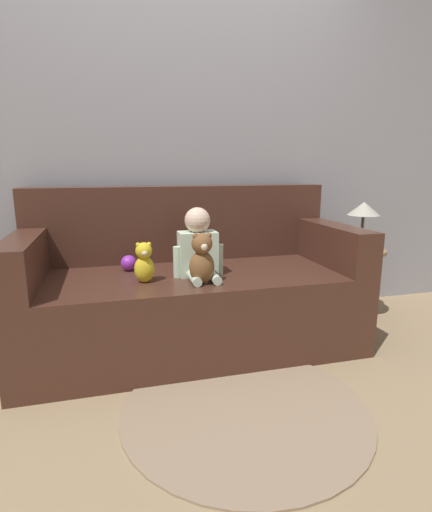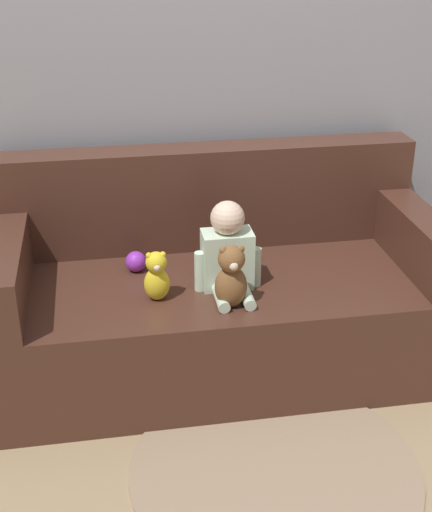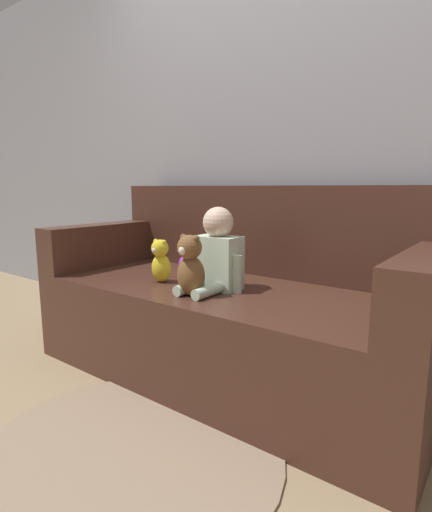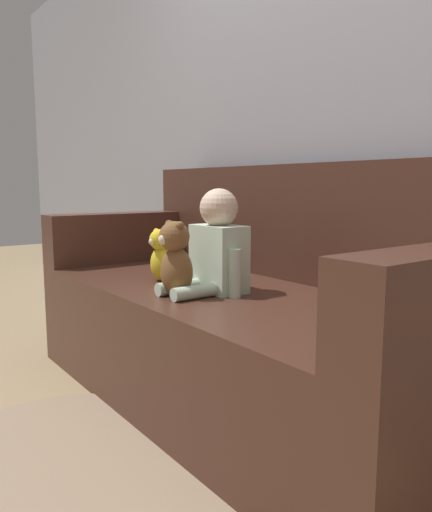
{
  "view_description": "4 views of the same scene",
  "coord_description": "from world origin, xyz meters",
  "views": [
    {
      "loc": [
        -0.46,
        -2.25,
        1.08
      ],
      "look_at": [
        0.13,
        -0.05,
        0.57
      ],
      "focal_mm": 28.0,
      "sensor_mm": 36.0,
      "label": 1
    },
    {
      "loc": [
        -0.49,
        -2.75,
        1.93
      ],
      "look_at": [
        -0.04,
        -0.14,
        0.64
      ],
      "focal_mm": 50.0,
      "sensor_mm": 36.0,
      "label": 2
    },
    {
      "loc": [
        1.12,
        -1.58,
        0.95
      ],
      "look_at": [
        -0.05,
        -0.02,
        0.61
      ],
      "focal_mm": 28.0,
      "sensor_mm": 36.0,
      "label": 3
    },
    {
      "loc": [
        1.5,
        -1.21,
        0.87
      ],
      "look_at": [
        0.0,
        -0.09,
        0.6
      ],
      "focal_mm": 35.0,
      "sensor_mm": 36.0,
      "label": 4
    }
  ],
  "objects": [
    {
      "name": "teddy_bear_brown",
      "position": [
        0.0,
        -0.27,
        0.61
      ],
      "size": [
        0.13,
        0.13,
        0.27
      ],
      "color": "brown",
      "rests_on": "couch"
    },
    {
      "name": "plush_toy_side",
      "position": [
        -0.29,
        -0.16,
        0.58
      ],
      "size": [
        0.11,
        0.1,
        0.22
      ],
      "color": "yellow",
      "rests_on": "couch"
    },
    {
      "name": "couch",
      "position": [
        0.0,
        0.06,
        0.34
      ],
      "size": [
        1.95,
        0.88,
        0.95
      ],
      "color": "#47281E",
      "rests_on": "ground_plane"
    },
    {
      "name": "person_baby",
      "position": [
        0.02,
        -0.1,
        0.64
      ],
      "size": [
        0.29,
        0.31,
        0.39
      ],
      "color": "silver",
      "rests_on": "couch"
    },
    {
      "name": "ground_plane",
      "position": [
        0.0,
        0.0,
        0.0
      ],
      "size": [
        12.0,
        12.0,
        0.0
      ],
      "primitive_type": "plane",
      "color": "#9E8460"
    },
    {
      "name": "toy_ball",
      "position": [
        -0.36,
        0.11,
        0.52
      ],
      "size": [
        0.09,
        0.09,
        0.09
      ],
      "color": "purple",
      "rests_on": "couch"
    },
    {
      "name": "wall_back",
      "position": [
        0.0,
        0.52,
        1.3
      ],
      "size": [
        8.0,
        0.05,
        2.6
      ],
      "color": "#93939E",
      "rests_on": "ground_plane"
    },
    {
      "name": "floor_rug",
      "position": [
        0.09,
        -0.73,
        0.01
      ],
      "size": [
        1.12,
        1.12,
        0.01
      ],
      "color": "gray",
      "rests_on": "ground_plane"
    }
  ]
}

